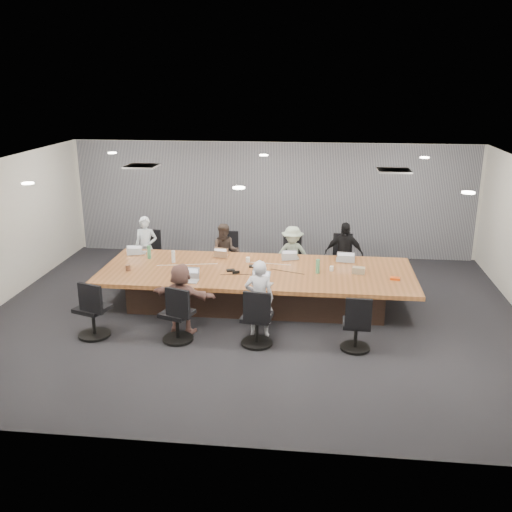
# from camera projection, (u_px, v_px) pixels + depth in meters

# --- Properties ---
(floor) EXTENTS (10.00, 8.00, 0.00)m
(floor) POSITION_uv_depth(u_px,v_px,m) (254.00, 315.00, 10.74)
(floor) COLOR black
(floor) RESTS_ON ground
(ceiling) EXTENTS (10.00, 8.00, 0.00)m
(ceiling) POSITION_uv_depth(u_px,v_px,m) (253.00, 167.00, 9.90)
(ceiling) COLOR white
(ceiling) RESTS_ON wall_back
(wall_back) EXTENTS (10.00, 0.00, 2.80)m
(wall_back) POSITION_uv_depth(u_px,v_px,m) (272.00, 199.00, 14.11)
(wall_back) COLOR beige
(wall_back) RESTS_ON ground
(wall_front) EXTENTS (10.00, 0.00, 2.80)m
(wall_front) POSITION_uv_depth(u_px,v_px,m) (213.00, 341.00, 6.53)
(wall_front) COLOR beige
(wall_front) RESTS_ON ground
(curtain) EXTENTS (9.80, 0.04, 2.80)m
(curtain) POSITION_uv_depth(u_px,v_px,m) (272.00, 200.00, 14.03)
(curtain) COLOR gray
(curtain) RESTS_ON ground
(conference_table) EXTENTS (6.00, 2.20, 0.74)m
(conference_table) POSITION_uv_depth(u_px,v_px,m) (257.00, 286.00, 11.09)
(conference_table) COLOR #32211A
(conference_table) RESTS_ON ground
(chair_0) EXTENTS (0.52, 0.52, 0.72)m
(chair_0) POSITION_uv_depth(u_px,v_px,m) (151.00, 257.00, 12.99)
(chair_0) COLOR black
(chair_0) RESTS_ON ground
(chair_1) EXTENTS (0.52, 0.52, 0.76)m
(chair_1) POSITION_uv_depth(u_px,v_px,m) (228.00, 259.00, 12.80)
(chair_1) COLOR black
(chair_1) RESTS_ON ground
(chair_2) EXTENTS (0.57, 0.57, 0.76)m
(chair_2) POSITION_uv_depth(u_px,v_px,m) (293.00, 262.00, 12.64)
(chair_2) COLOR black
(chair_2) RESTS_ON ground
(chair_3) EXTENTS (0.55, 0.55, 0.79)m
(chair_3) POSITION_uv_depth(u_px,v_px,m) (343.00, 263.00, 12.52)
(chair_3) COLOR black
(chair_3) RESTS_ON ground
(chair_4) EXTENTS (0.74, 0.74, 0.86)m
(chair_4) POSITION_uv_depth(u_px,v_px,m) (93.00, 313.00, 9.75)
(chair_4) COLOR black
(chair_4) RESTS_ON ground
(chair_5) EXTENTS (0.71, 0.71, 0.83)m
(chair_5) POSITION_uv_depth(u_px,v_px,m) (177.00, 318.00, 9.60)
(chair_5) COLOR black
(chair_5) RESTS_ON ground
(chair_6) EXTENTS (0.62, 0.62, 0.83)m
(chair_6) POSITION_uv_depth(u_px,v_px,m) (257.00, 321.00, 9.45)
(chair_6) COLOR black
(chair_6) RESTS_ON ground
(chair_7) EXTENTS (0.53, 0.53, 0.77)m
(chair_7) POSITION_uv_depth(u_px,v_px,m) (356.00, 328.00, 9.29)
(chair_7) COLOR black
(chair_7) RESTS_ON ground
(person_0) EXTENTS (0.52, 0.35, 1.39)m
(person_0) POSITION_uv_depth(u_px,v_px,m) (146.00, 248.00, 12.56)
(person_0) COLOR silver
(person_0) RESTS_ON ground
(laptop_0) EXTENTS (0.35, 0.27, 0.02)m
(laptop_0) POSITION_uv_depth(u_px,v_px,m) (138.00, 253.00, 12.03)
(laptop_0) COLOR #B2B2B7
(laptop_0) RESTS_ON conference_table
(person_1) EXTENTS (0.68, 0.57, 1.28)m
(person_1) POSITION_uv_depth(u_px,v_px,m) (225.00, 253.00, 12.39)
(person_1) COLOR #3A2E29
(person_1) RESTS_ON ground
(laptop_1) EXTENTS (0.31, 0.24, 0.02)m
(laptop_1) POSITION_uv_depth(u_px,v_px,m) (221.00, 256.00, 11.83)
(laptop_1) COLOR #8C6647
(laptop_1) RESTS_ON conference_table
(person_2) EXTENTS (0.84, 0.51, 1.27)m
(person_2) POSITION_uv_depth(u_px,v_px,m) (292.00, 255.00, 12.23)
(person_2) COLOR #94A995
(person_2) RESTS_ON ground
(laptop_2) EXTENTS (0.35, 0.27, 0.02)m
(laptop_2) POSITION_uv_depth(u_px,v_px,m) (291.00, 258.00, 11.68)
(laptop_2) COLOR #B2B2B7
(laptop_2) RESTS_ON conference_table
(person_3) EXTENTS (0.84, 0.40, 1.40)m
(person_3) POSITION_uv_depth(u_px,v_px,m) (344.00, 254.00, 12.10)
(person_3) COLOR black
(person_3) RESTS_ON ground
(laptop_3) EXTENTS (0.37, 0.26, 0.02)m
(laptop_3) POSITION_uv_depth(u_px,v_px,m) (345.00, 260.00, 11.56)
(laptop_3) COLOR #B2B2B7
(laptop_3) RESTS_ON conference_table
(person_5) EXTENTS (1.22, 0.57, 1.26)m
(person_5) POSITION_uv_depth(u_px,v_px,m) (181.00, 298.00, 9.87)
(person_5) COLOR brown
(person_5) RESTS_ON ground
(laptop_5) EXTENTS (0.36, 0.25, 0.02)m
(laptop_5) POSITION_uv_depth(u_px,v_px,m) (188.00, 281.00, 10.35)
(laptop_5) COLOR #B2B2B7
(laptop_5) RESTS_ON conference_table
(person_6) EXTENTS (0.50, 0.33, 1.37)m
(person_6) POSITION_uv_depth(u_px,v_px,m) (259.00, 299.00, 9.70)
(person_6) COLOR silver
(person_6) RESTS_ON ground
(laptop_6) EXTENTS (0.39, 0.31, 0.02)m
(laptop_6) POSITION_uv_depth(u_px,v_px,m) (262.00, 284.00, 10.21)
(laptop_6) COLOR #B2B2B7
(laptop_6) RESTS_ON conference_table
(bottle_green_left) EXTENTS (0.09, 0.09, 0.27)m
(bottle_green_left) POSITION_uv_depth(u_px,v_px,m) (149.00, 252.00, 11.63)
(bottle_green_left) COLOR #4A9365
(bottle_green_left) RESTS_ON conference_table
(bottle_green_right) EXTENTS (0.10, 0.10, 0.27)m
(bottle_green_right) POSITION_uv_depth(u_px,v_px,m) (318.00, 266.00, 10.76)
(bottle_green_right) COLOR #4A9365
(bottle_green_right) RESTS_ON conference_table
(bottle_clear) EXTENTS (0.09, 0.09, 0.24)m
(bottle_clear) POSITION_uv_depth(u_px,v_px,m) (173.00, 257.00, 11.40)
(bottle_clear) COLOR silver
(bottle_clear) RESTS_ON conference_table
(cup_white_far) EXTENTS (0.09, 0.09, 0.10)m
(cup_white_far) POSITION_uv_depth(u_px,v_px,m) (248.00, 260.00, 11.44)
(cup_white_far) COLOR white
(cup_white_far) RESTS_ON conference_table
(cup_white_near) EXTENTS (0.09, 0.09, 0.09)m
(cup_white_near) POSITION_uv_depth(u_px,v_px,m) (332.00, 268.00, 10.92)
(cup_white_near) COLOR white
(cup_white_near) RESTS_ON conference_table
(mug_brown) EXTENTS (0.10, 0.10, 0.11)m
(mug_brown) POSITION_uv_depth(u_px,v_px,m) (128.00, 268.00, 10.93)
(mug_brown) COLOR brown
(mug_brown) RESTS_ON conference_table
(mic_left) EXTENTS (0.18, 0.15, 0.03)m
(mic_left) POSITION_uv_depth(u_px,v_px,m) (231.00, 270.00, 10.91)
(mic_left) COLOR black
(mic_left) RESTS_ON conference_table
(mic_right) EXTENTS (0.18, 0.13, 0.03)m
(mic_right) POSITION_uv_depth(u_px,v_px,m) (253.00, 266.00, 11.14)
(mic_right) COLOR black
(mic_right) RESTS_ON conference_table
(stapler) EXTENTS (0.14, 0.08, 0.05)m
(stapler) POSITION_uv_depth(u_px,v_px,m) (236.00, 272.00, 10.77)
(stapler) COLOR black
(stapler) RESTS_ON conference_table
(canvas_bag) EXTENTS (0.25, 0.18, 0.12)m
(canvas_bag) POSITION_uv_depth(u_px,v_px,m) (359.00, 270.00, 10.76)
(canvas_bag) COLOR gray
(canvas_bag) RESTS_ON conference_table
(snack_packet) EXTENTS (0.19, 0.14, 0.04)m
(snack_packet) POSITION_uv_depth(u_px,v_px,m) (395.00, 278.00, 10.46)
(snack_packet) COLOR #DC450D
(snack_packet) RESTS_ON conference_table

